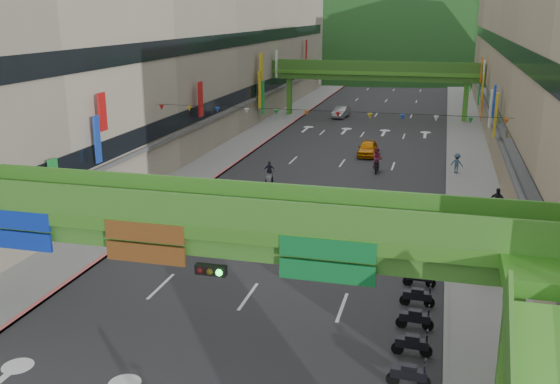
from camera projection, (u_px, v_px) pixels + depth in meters
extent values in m
cube|color=#28282B|center=(357.00, 141.00, 64.89)|extent=(18.00, 140.00, 0.02)
cube|color=gray|center=(256.00, 136.00, 67.54)|extent=(4.00, 140.00, 0.15)
cube|color=gray|center=(467.00, 146.00, 62.21)|extent=(4.00, 140.00, 0.15)
cube|color=#CC5959|center=(273.00, 136.00, 67.08)|extent=(0.20, 140.00, 0.18)
cube|color=gray|center=(448.00, 145.00, 62.67)|extent=(0.20, 140.00, 0.18)
cube|color=#9E937F|center=(184.00, 46.00, 66.86)|extent=(12.00, 95.00, 19.00)
cube|color=black|center=(239.00, 97.00, 66.87)|extent=(0.08, 90.25, 1.40)
cube|color=black|center=(237.00, 40.00, 65.19)|extent=(0.08, 90.25, 1.40)
cube|color=black|center=(492.00, 106.00, 60.59)|extent=(0.08, 90.25, 1.40)
cube|color=black|center=(498.00, 43.00, 58.92)|extent=(0.08, 90.25, 1.40)
cube|color=#4C9E2D|center=(196.00, 222.00, 22.40)|extent=(28.00, 2.20, 0.50)
cube|color=#387223|center=(197.00, 237.00, 22.57)|extent=(28.00, 1.76, 0.70)
cube|color=#4C9E2D|center=(509.00, 344.00, 20.67)|extent=(0.60, 0.60, 4.80)
cube|color=#387223|center=(183.00, 209.00, 21.21)|extent=(28.00, 0.12, 1.10)
cube|color=#387223|center=(206.00, 193.00, 23.15)|extent=(28.00, 0.12, 1.10)
cube|color=navy|center=(22.00, 232.00, 23.14)|extent=(2.40, 0.12, 1.50)
cube|color=#593314|center=(145.00, 244.00, 21.93)|extent=(3.00, 0.12, 1.50)
cube|color=#0C5926|center=(327.00, 262.00, 20.35)|extent=(3.20, 0.12, 1.50)
cube|color=black|center=(211.00, 270.00, 21.37)|extent=(1.10, 0.28, 0.35)
cube|color=#4C9E2D|center=(376.00, 73.00, 77.24)|extent=(28.00, 2.20, 0.50)
cube|color=#387223|center=(375.00, 77.00, 77.40)|extent=(28.00, 1.76, 0.70)
cube|color=#4C9E2D|center=(289.00, 97.00, 80.83)|extent=(0.60, 0.60, 4.80)
cube|color=#4C9E2D|center=(465.00, 103.00, 75.50)|extent=(0.60, 0.60, 4.80)
cube|color=#387223|center=(375.00, 67.00, 76.05)|extent=(28.00, 0.12, 1.10)
cube|color=#387223|center=(377.00, 65.00, 77.98)|extent=(28.00, 0.12, 1.10)
ellipsoid|color=#1C4419|center=(358.00, 61.00, 170.76)|extent=(168.00, 140.00, 112.00)
ellipsoid|color=#1C4419|center=(505.00, 59.00, 179.66)|extent=(208.00, 176.00, 128.00)
cylinder|color=black|center=(322.00, 111.00, 44.58)|extent=(26.00, 0.03, 0.03)
cone|color=red|center=(162.00, 108.00, 47.68)|extent=(0.36, 0.36, 0.40)
cone|color=gold|center=(189.00, 109.00, 47.13)|extent=(0.36, 0.36, 0.40)
cone|color=#193FB2|center=(218.00, 110.00, 46.58)|extent=(0.36, 0.36, 0.40)
cone|color=silver|center=(247.00, 111.00, 46.03)|extent=(0.36, 0.36, 0.40)
cone|color=#198C33|center=(276.00, 112.00, 45.48)|extent=(0.36, 0.36, 0.40)
cone|color=orange|center=(307.00, 114.00, 44.93)|extent=(0.36, 0.36, 0.40)
cone|color=red|center=(338.00, 115.00, 44.38)|extent=(0.36, 0.36, 0.40)
cone|color=gold|center=(370.00, 116.00, 43.83)|extent=(0.36, 0.36, 0.40)
cone|color=#193FB2|center=(403.00, 117.00, 43.28)|extent=(0.36, 0.36, 0.40)
cone|color=silver|center=(436.00, 119.00, 42.72)|extent=(0.36, 0.36, 0.40)
cone|color=#198C33|center=(471.00, 120.00, 42.17)|extent=(0.36, 0.36, 0.40)
cone|color=orange|center=(506.00, 122.00, 41.62)|extent=(0.36, 0.36, 0.40)
cube|color=black|center=(377.00, 166.00, 52.21)|extent=(0.41, 1.31, 0.35)
cube|color=black|center=(377.00, 163.00, 52.14)|extent=(0.32, 0.56, 0.18)
cube|color=black|center=(378.00, 159.00, 52.58)|extent=(0.55, 0.08, 0.06)
cylinder|color=black|center=(378.00, 168.00, 52.80)|extent=(0.12, 0.50, 0.50)
cylinder|color=black|center=(376.00, 171.00, 51.79)|extent=(0.12, 0.50, 0.50)
imported|color=maroon|center=(377.00, 158.00, 52.02)|extent=(0.89, 0.71, 1.78)
cube|color=gray|center=(269.00, 177.00, 48.73)|extent=(0.59, 1.34, 0.35)
cube|color=gray|center=(269.00, 174.00, 48.66)|extent=(0.40, 0.60, 0.18)
cube|color=gray|center=(272.00, 170.00, 49.07)|extent=(0.55, 0.16, 0.06)
cylinder|color=black|center=(272.00, 179.00, 49.29)|extent=(0.19, 0.51, 0.50)
cylinder|color=black|center=(266.00, 183.00, 48.34)|extent=(0.19, 0.51, 0.50)
imported|color=#212332|center=(269.00, 171.00, 48.58)|extent=(0.93, 0.52, 1.49)
cube|color=maroon|center=(259.00, 205.00, 41.80)|extent=(0.41, 1.32, 0.35)
cube|color=maroon|center=(259.00, 201.00, 41.73)|extent=(0.33, 0.56, 0.18)
cube|color=maroon|center=(260.00, 195.00, 42.17)|extent=(0.55, 0.09, 0.06)
cylinder|color=black|center=(261.00, 207.00, 42.40)|extent=(0.12, 0.50, 0.50)
cylinder|color=black|center=(257.00, 212.00, 41.36)|extent=(0.12, 0.50, 0.50)
imported|color=#404148|center=(259.00, 195.00, 41.61)|extent=(0.87, 0.59, 1.73)
cube|color=black|center=(409.00, 373.00, 22.32)|extent=(1.31, 0.41, 0.35)
cube|color=black|center=(409.00, 367.00, 22.25)|extent=(0.56, 0.32, 0.18)
cube|color=black|center=(425.00, 363.00, 22.07)|extent=(0.08, 0.55, 0.06)
cylinder|color=black|center=(424.00, 383.00, 22.30)|extent=(0.50, 0.12, 0.50)
cylinder|color=black|center=(393.00, 379.00, 22.52)|extent=(0.50, 0.12, 0.50)
cube|color=black|center=(412.00, 343.00, 24.37)|extent=(1.31, 0.41, 0.35)
cube|color=black|center=(412.00, 337.00, 24.30)|extent=(0.56, 0.32, 0.18)
cube|color=black|center=(427.00, 333.00, 24.12)|extent=(0.08, 0.55, 0.06)
cylinder|color=black|center=(426.00, 351.00, 24.34)|extent=(0.50, 0.12, 0.50)
cylinder|color=black|center=(397.00, 348.00, 24.56)|extent=(0.50, 0.12, 0.50)
cube|color=black|center=(415.00, 317.00, 26.41)|extent=(1.31, 0.41, 0.35)
cube|color=black|center=(415.00, 312.00, 26.34)|extent=(0.56, 0.32, 0.18)
cube|color=black|center=(429.00, 308.00, 26.16)|extent=(0.08, 0.55, 0.06)
cylinder|color=black|center=(428.00, 325.00, 26.39)|extent=(0.50, 0.12, 0.50)
cylinder|color=black|center=(401.00, 322.00, 26.61)|extent=(0.50, 0.12, 0.50)
cube|color=black|center=(417.00, 295.00, 28.46)|extent=(1.31, 0.41, 0.35)
cube|color=black|center=(418.00, 290.00, 28.39)|extent=(0.56, 0.32, 0.18)
cube|color=black|center=(430.00, 286.00, 28.21)|extent=(0.08, 0.55, 0.06)
cylinder|color=black|center=(429.00, 303.00, 28.43)|extent=(0.50, 0.12, 0.50)
cylinder|color=black|center=(405.00, 300.00, 28.65)|extent=(0.50, 0.12, 0.50)
cube|color=black|center=(420.00, 276.00, 30.50)|extent=(1.31, 0.41, 0.35)
cube|color=black|center=(420.00, 272.00, 30.43)|extent=(0.56, 0.32, 0.18)
cube|color=black|center=(432.00, 268.00, 30.25)|extent=(0.08, 0.55, 0.06)
cylinder|color=black|center=(431.00, 283.00, 30.47)|extent=(0.50, 0.12, 0.50)
cylinder|color=black|center=(408.00, 281.00, 30.70)|extent=(0.50, 0.12, 0.50)
imported|color=#9E9FA5|center=(341.00, 112.00, 79.35)|extent=(1.93, 4.36, 1.39)
imported|color=orange|center=(368.00, 148.00, 58.31)|extent=(1.76, 4.21, 1.42)
imported|color=#A72119|center=(483.00, 267.00, 30.62)|extent=(0.96, 0.78, 1.86)
imported|color=black|center=(497.00, 204.00, 40.73)|extent=(1.17, 0.87, 1.85)
imported|color=#334C64|center=(457.00, 165.00, 51.50)|extent=(0.89, 0.73, 1.64)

